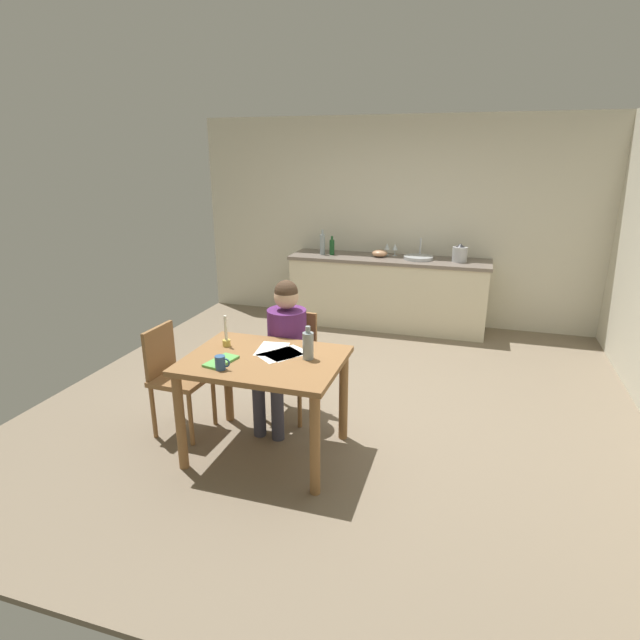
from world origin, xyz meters
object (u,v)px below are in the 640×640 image
(wine_bottle_on_table, at_px, (308,345))
(stovetop_kettle, at_px, (460,254))
(chair_at_table, at_px, (291,359))
(chair_side_empty, at_px, (175,374))
(bottle_oil, at_px, (322,244))
(person_seated, at_px, (284,344))
(mixing_bowl, at_px, (380,253))
(book_magazine, at_px, (221,361))
(dining_table, at_px, (265,374))
(candlestick, at_px, (226,338))
(bottle_vinegar, at_px, (332,247))
(wine_glass_near_sink, at_px, (395,247))
(coffee_mug, at_px, (221,363))
(sink_unit, at_px, (418,257))
(wine_glass_by_kettle, at_px, (387,247))

(wine_bottle_on_table, distance_m, stovetop_kettle, 3.26)
(chair_at_table, distance_m, chair_side_empty, 0.96)
(chair_at_table, xyz_separation_m, bottle_oil, (-0.49, 2.50, 0.54))
(person_seated, height_order, chair_side_empty, person_seated)
(person_seated, xyz_separation_m, stovetop_kettle, (1.24, 2.69, 0.32))
(person_seated, xyz_separation_m, bottle_oil, (-0.48, 2.65, 0.36))
(mixing_bowl, bearing_deg, book_magazine, -97.68)
(chair_at_table, xyz_separation_m, person_seated, (-0.01, -0.15, 0.19))
(person_seated, height_order, wine_bottle_on_table, person_seated)
(dining_table, bearing_deg, chair_side_empty, 173.18)
(mixing_bowl, bearing_deg, person_seated, -95.39)
(dining_table, height_order, book_magazine, book_magazine)
(candlestick, relative_size, wine_bottle_on_table, 0.99)
(candlestick, xyz_separation_m, bottle_vinegar, (-0.05, 3.05, 0.17))
(wine_bottle_on_table, bearing_deg, person_seated, 129.08)
(chair_side_empty, bearing_deg, candlestick, 4.06)
(bottle_vinegar, xyz_separation_m, wine_glass_near_sink, (0.78, 0.18, 0.01))
(chair_at_table, bearing_deg, mixing_bowl, 84.48)
(chair_at_table, relative_size, stovetop_kettle, 3.99)
(candlestick, height_order, mixing_bowl, candlestick)
(chair_side_empty, xyz_separation_m, bottle_oil, (0.29, 3.06, 0.55))
(chair_at_table, distance_m, coffee_mug, 1.00)
(person_seated, xyz_separation_m, sink_unit, (0.75, 2.70, 0.24))
(wine_bottle_on_table, height_order, bottle_oil, bottle_oil)
(dining_table, height_order, chair_at_table, chair_at_table)
(dining_table, bearing_deg, wine_glass_by_kettle, 85.32)
(coffee_mug, distance_m, candlestick, 0.44)
(chair_at_table, bearing_deg, chair_side_empty, -143.81)
(dining_table, relative_size, sink_unit, 3.08)
(candlestick, distance_m, wine_glass_near_sink, 3.32)
(person_seated, xyz_separation_m, bottle_vinegar, (-0.36, 2.67, 0.32))
(bottle_oil, xyz_separation_m, wine_glass_by_kettle, (0.80, 0.20, -0.03))
(sink_unit, relative_size, wine_glass_near_sink, 2.34)
(dining_table, height_order, chair_side_empty, chair_side_empty)
(dining_table, height_order, mixing_bowl, mixing_bowl)
(dining_table, distance_m, sink_unit, 3.30)
(chair_side_empty, distance_m, stovetop_kettle, 3.74)
(person_seated, xyz_separation_m, book_magazine, (-0.20, -0.68, 0.10))
(sink_unit, height_order, wine_glass_near_sink, sink_unit)
(bottle_vinegar, bearing_deg, candlestick, -89.12)
(sink_unit, xyz_separation_m, bottle_oil, (-1.22, -0.05, 0.11))
(chair_at_table, relative_size, wine_glass_near_sink, 5.70)
(stovetop_kettle, bearing_deg, coffee_mug, -111.62)
(chair_at_table, relative_size, candlestick, 3.65)
(candlestick, xyz_separation_m, mixing_bowl, (0.57, 3.11, 0.11))
(candlestick, bearing_deg, wine_glass_near_sink, 77.14)
(sink_unit, distance_m, bottle_vinegar, 1.11)
(bottle_vinegar, bearing_deg, bottle_oil, -170.27)
(wine_glass_by_kettle, bearing_deg, person_seated, -96.53)
(book_magazine, relative_size, bottle_oil, 0.81)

